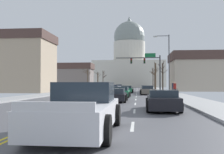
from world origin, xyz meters
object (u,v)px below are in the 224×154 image
at_px(sedan_near_04, 163,100).
at_px(pedestrian_01, 175,88).
at_px(signal_gantry, 147,64).
at_px(sedan_near_00, 127,89).
at_px(sedan_oncoming_00, 93,88).
at_px(sedan_oncoming_03, 112,86).
at_px(sedan_near_02, 121,92).
at_px(sedan_oncoming_01, 114,87).
at_px(bicycle_parked, 177,93).
at_px(sedan_oncoming_02, 119,87).
at_px(street_lamp_right, 167,59).
at_px(sedan_near_03, 115,95).
at_px(pedestrian_00, 173,87).
at_px(pickup_truck_near_05, 81,110).
at_px(sedan_near_01, 147,90).

bearing_deg(sedan_near_04, pedestrian_01, 79.67).
distance_m(signal_gantry, sedan_near_00, 6.49).
distance_m(sedan_near_00, sedan_oncoming_00, 11.14).
xyz_separation_m(sedan_oncoming_00, sedan_oncoming_03, (-0.10, 38.46, 0.00)).
xyz_separation_m(sedan_near_02, sedan_oncoming_01, (-3.85, 33.93, 0.00)).
bearing_deg(sedan_oncoming_03, bicycle_parked, -77.47).
xyz_separation_m(sedan_oncoming_02, sedan_oncoming_03, (-3.52, 14.00, -0.01)).
bearing_deg(street_lamp_right, sedan_oncoming_00, 133.94).
distance_m(sedan_near_03, sedan_oncoming_01, 41.11).
height_order(signal_gantry, sedan_near_03, signal_gantry).
distance_m(sedan_near_02, pedestrian_01, 6.83).
distance_m(sedan_near_00, pedestrian_00, 8.64).
bearing_deg(pickup_truck_near_05, sedan_near_04, 65.38).
distance_m(pickup_truck_near_05, pedestrian_01, 24.44).
bearing_deg(sedan_oncoming_02, signal_gantry, -76.29).
relative_size(sedan_oncoming_02, pedestrian_01, 2.77).
relative_size(sedan_oncoming_00, pedestrian_00, 2.79).
bearing_deg(pedestrian_01, sedan_oncoming_03, 103.04).
relative_size(street_lamp_right, sedan_near_04, 1.82).
height_order(sedan_oncoming_00, bicycle_parked, sedan_oncoming_00).
xyz_separation_m(signal_gantry, sedan_near_01, (-0.41, -9.90, -4.35)).
relative_size(sedan_near_00, pickup_truck_near_05, 0.84).
bearing_deg(street_lamp_right, pedestrian_01, -87.95).
bearing_deg(pedestrian_01, signal_gantry, 100.66).
bearing_deg(sedan_near_01, bicycle_parked, -65.79).
xyz_separation_m(signal_gantry, sedan_near_03, (-3.64, -24.14, -4.41)).
distance_m(pickup_truck_near_05, sedan_oncoming_03, 82.35).
distance_m(sedan_near_00, pedestrian_01, 13.02).
relative_size(sedan_near_02, sedan_oncoming_01, 1.08).
distance_m(sedan_near_02, sedan_oncoming_02, 47.06).
height_order(sedan_near_04, pedestrian_01, pedestrian_01).
bearing_deg(sedan_near_00, sedan_near_03, -90.31).
bearing_deg(sedan_near_03, sedan_near_04, -63.91).
relative_size(sedan_near_01, sedan_oncoming_03, 1.02).
bearing_deg(pedestrian_00, pedestrian_01, -95.60).
bearing_deg(signal_gantry, sedan_oncoming_03, 103.83).
bearing_deg(bicycle_parked, pickup_truck_near_05, -106.13).
distance_m(sedan_near_02, sedan_oncoming_01, 34.14).
bearing_deg(pedestrian_00, sedan_oncoming_02, 105.54).
xyz_separation_m(sedan_near_02, sedan_oncoming_00, (-7.09, 22.46, -0.00)).
bearing_deg(pedestrian_00, sedan_oncoming_00, 135.60).
xyz_separation_m(sedan_near_00, sedan_near_04, (3.28, -27.85, 0.02)).
distance_m(sedan_near_03, sedan_oncoming_00, 30.29).
relative_size(sedan_oncoming_03, pedestrian_00, 2.60).
xyz_separation_m(sedan_near_01, bicycle_parked, (3.09, -6.86, -0.11)).
distance_m(sedan_oncoming_02, sedan_oncoming_03, 14.44).
bearing_deg(signal_gantry, pedestrian_01, -79.34).
bearing_deg(sedan_oncoming_01, pedestrian_00, -66.82).
xyz_separation_m(sedan_oncoming_01, pedestrian_00, (10.79, -25.21, 0.50)).
distance_m(sedan_oncoming_00, sedan_oncoming_01, 11.92).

